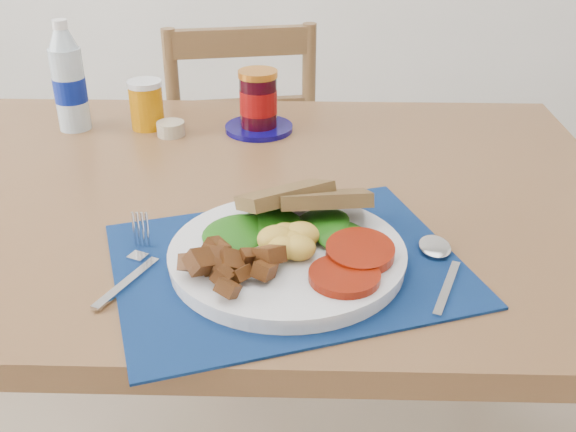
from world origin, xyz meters
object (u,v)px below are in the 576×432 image
object	(u,v)px
chair_far	(240,141)
juice_glass	(147,106)
jam_on_saucer	(258,105)
breakfast_plate	(282,250)
water_bottle	(69,82)

from	to	relation	value
chair_far	juice_glass	distance (m)	0.52
juice_glass	jam_on_saucer	world-z (taller)	jam_on_saucer
breakfast_plate	juice_glass	world-z (taller)	juice_glass
water_bottle	juice_glass	bearing A→B (deg)	3.14
water_bottle	jam_on_saucer	size ratio (longest dim) A/B	1.60
breakfast_plate	juice_glass	distance (m)	0.60
water_bottle	jam_on_saucer	distance (m)	0.38
chair_far	jam_on_saucer	xyz separation A→B (m)	(0.08, -0.44, 0.26)
chair_far	jam_on_saucer	distance (m)	0.52
breakfast_plate	jam_on_saucer	xyz separation A→B (m)	(-0.07, 0.51, 0.03)
water_bottle	juice_glass	world-z (taller)	water_bottle
chair_far	juice_glass	xyz separation A→B (m)	(-0.14, -0.43, 0.25)
chair_far	juice_glass	size ratio (longest dim) A/B	11.63
jam_on_saucer	juice_glass	bearing A→B (deg)	177.66
water_bottle	breakfast_plate	bearing A→B (deg)	-49.34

